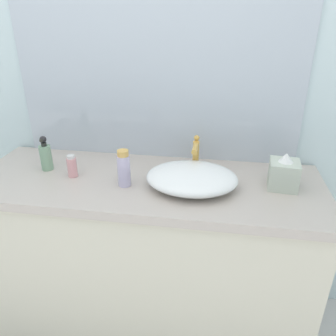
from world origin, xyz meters
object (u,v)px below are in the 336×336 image
at_px(sink_basin, 192,178).
at_px(tissue_box, 284,173).
at_px(perfume_bottle, 72,166).
at_px(lotion_bottle, 123,169).
at_px(soap_dispenser, 46,156).

xyz_separation_m(sink_basin, tissue_box, (0.40, 0.06, 0.03)).
xyz_separation_m(sink_basin, perfume_bottle, (-0.57, 0.02, 0.01)).
bearing_deg(lotion_bottle, sink_basin, 6.11).
bearing_deg(sink_basin, tissue_box, 8.80).
height_order(sink_basin, lotion_bottle, lotion_bottle).
distance_m(sink_basin, tissue_box, 0.41).
distance_m(soap_dispenser, lotion_bottle, 0.44).
distance_m(perfume_bottle, tissue_box, 0.98).
bearing_deg(sink_basin, soap_dispenser, 174.63).
distance_m(lotion_bottle, tissue_box, 0.72).
bearing_deg(tissue_box, sink_basin, -171.20).
bearing_deg(lotion_bottle, perfume_bottle, 169.88).
bearing_deg(lotion_bottle, soap_dispenser, 166.64).
height_order(sink_basin, soap_dispenser, soap_dispenser).
height_order(soap_dispenser, perfume_bottle, soap_dispenser).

